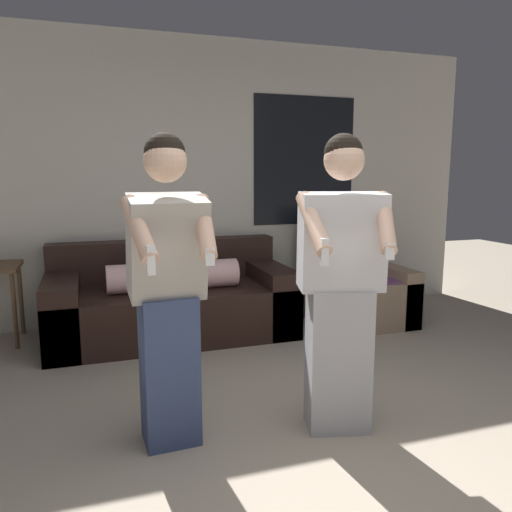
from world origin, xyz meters
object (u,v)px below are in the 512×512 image
object	(u,v)px
couch	(172,302)
person_right	(340,287)
person_left	(168,292)
armchair	(353,287)

from	to	relation	value
couch	person_right	distance (m)	2.12
person_left	person_right	bearing A→B (deg)	-8.06
person_left	couch	bearing A→B (deg)	81.04
armchair	person_right	world-z (taller)	person_right
couch	armchair	bearing A→B (deg)	-3.11
person_left	armchair	bearing A→B (deg)	40.19
couch	armchair	distance (m)	1.77
person_left	person_right	size ratio (longest dim) A/B	0.99
person_right	armchair	bearing A→B (deg)	58.53
armchair	person_right	bearing A→B (deg)	-121.47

